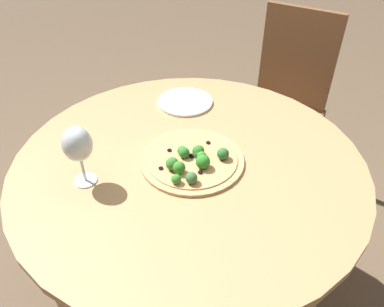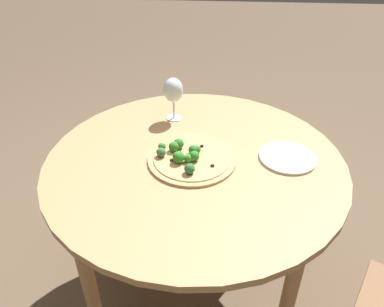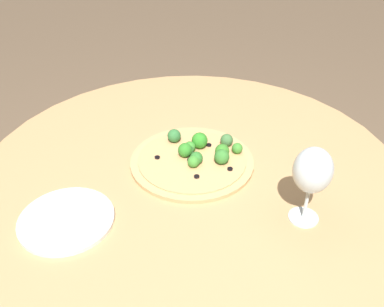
{
  "view_description": "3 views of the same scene",
  "coord_description": "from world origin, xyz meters",
  "px_view_note": "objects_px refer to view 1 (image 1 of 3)",
  "views": [
    {
      "loc": [
        0.04,
        -0.9,
        1.5
      ],
      "look_at": [
        0.01,
        -0.01,
        0.79
      ],
      "focal_mm": 35.0,
      "sensor_mm": 36.0,
      "label": 1
    },
    {
      "loc": [
        1.12,
        0.08,
        1.55
      ],
      "look_at": [
        0.01,
        -0.01,
        0.79
      ],
      "focal_mm": 35.0,
      "sensor_mm": 36.0,
      "label": 2
    },
    {
      "loc": [
        -0.76,
        0.46,
        1.43
      ],
      "look_at": [
        0.01,
        -0.01,
        0.79
      ],
      "focal_mm": 40.0,
      "sensor_mm": 36.0,
      "label": 3
    }
  ],
  "objects_px": {
    "chair": "(284,101)",
    "wine_glass": "(77,145)",
    "plate_near": "(185,102)",
    "pizza": "(192,160)"
  },
  "relations": [
    {
      "from": "chair",
      "to": "wine_glass",
      "type": "relative_size",
      "value": 5.11
    },
    {
      "from": "chair",
      "to": "pizza",
      "type": "xyz_separation_m",
      "value": [
        -0.45,
        -0.83,
        0.27
      ]
    },
    {
      "from": "chair",
      "to": "pizza",
      "type": "distance_m",
      "value": 0.98
    },
    {
      "from": "plate_near",
      "to": "pizza",
      "type": "bearing_deg",
      "value": -83.49
    },
    {
      "from": "pizza",
      "to": "wine_glass",
      "type": "height_order",
      "value": "wine_glass"
    },
    {
      "from": "plate_near",
      "to": "chair",
      "type": "bearing_deg",
      "value": 43.94
    },
    {
      "from": "chair",
      "to": "pizza",
      "type": "height_order",
      "value": "chair"
    },
    {
      "from": "chair",
      "to": "wine_glass",
      "type": "xyz_separation_m",
      "value": [
        -0.75,
        -0.92,
        0.39
      ]
    },
    {
      "from": "chair",
      "to": "wine_glass",
      "type": "distance_m",
      "value": 1.25
    },
    {
      "from": "pizza",
      "to": "wine_glass",
      "type": "distance_m",
      "value": 0.34
    }
  ]
}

